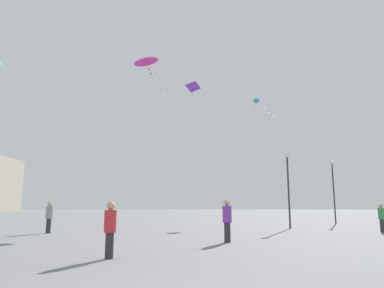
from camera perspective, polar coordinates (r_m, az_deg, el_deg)
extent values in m
cylinder|color=#2D2D33|center=(22.80, -21.80, -11.96)|extent=(0.27, 0.27, 0.82)
cylinder|color=gray|center=(22.77, -21.68, -10.04)|extent=(0.39, 0.39, 0.71)
sphere|color=tan|center=(22.77, -21.60, -8.81)|extent=(0.27, 0.27, 0.27)
cylinder|color=#2D2D33|center=(24.64, 27.93, -11.38)|extent=(0.25, 0.25, 0.77)
cylinder|color=#388C47|center=(24.62, 27.80, -9.72)|extent=(0.37, 0.37, 0.67)
sphere|color=tan|center=(24.61, 27.71, -8.66)|extent=(0.25, 0.25, 0.25)
cylinder|color=#2D2D33|center=(11.45, -12.97, -15.42)|extent=(0.25, 0.25, 0.77)
cylinder|color=red|center=(11.40, -12.83, -11.84)|extent=(0.37, 0.37, 0.67)
sphere|color=tan|center=(11.39, -12.74, -9.54)|extent=(0.25, 0.25, 0.25)
cylinder|color=#2D2D33|center=(16.07, 5.63, -13.79)|extent=(0.27, 0.27, 0.83)
cylinder|color=purple|center=(16.03, 5.58, -11.02)|extent=(0.40, 0.40, 0.72)
sphere|color=tan|center=(16.03, 5.55, -9.24)|extent=(0.27, 0.27, 0.27)
cone|color=#1EB2C6|center=(43.48, 10.17, 6.79)|extent=(0.89, 0.81, 0.55)
sphere|color=#1EB2C6|center=(43.54, 10.11, 6.48)|extent=(0.10, 0.10, 0.10)
sphere|color=#1EB2C6|center=(43.61, 10.04, 6.16)|extent=(0.10, 0.10, 0.10)
sphere|color=#1EB2C6|center=(43.68, 9.98, 5.85)|extent=(0.10, 0.10, 0.10)
cylinder|color=silver|center=(33.37, 16.49, 1.01)|extent=(4.02, 19.10, 12.54)
pyramid|color=purple|center=(34.81, 0.14, 9.06)|extent=(1.41, 1.22, 0.69)
sphere|color=purple|center=(34.85, 0.11, 8.64)|extent=(0.10, 0.10, 0.10)
sphere|color=purple|center=(34.92, 0.07, 8.24)|extent=(0.10, 0.10, 0.10)
sphere|color=purple|center=(34.98, 0.03, 7.84)|extent=(0.10, 0.10, 0.10)
cylinder|color=silver|center=(27.92, -8.43, 1.66)|extent=(8.20, 11.88, 11.48)
cone|color=#D12899|center=(19.86, -7.35, 13.06)|extent=(1.50, 1.29, 1.04)
sphere|color=#D12899|center=(19.87, -7.07, 12.39)|extent=(0.10, 0.10, 0.10)
sphere|color=#D12899|center=(19.89, -6.80, 11.71)|extent=(0.10, 0.10, 0.10)
sphere|color=#D12899|center=(19.91, -6.53, 11.04)|extent=(0.10, 0.10, 0.10)
cylinder|color=silver|center=(17.46, -1.55, 2.51)|extent=(4.06, 2.15, 7.94)
cylinder|color=#2D2D30|center=(34.05, 21.58, -7.34)|extent=(0.12, 0.12, 5.18)
sphere|color=#EAE5C6|center=(34.24, 21.29, -2.77)|extent=(0.36, 0.36, 0.36)
cylinder|color=#2D2D30|center=(26.16, 15.07, -7.42)|extent=(0.12, 0.12, 4.94)
sphere|color=#EAE5C6|center=(26.39, 14.82, -1.73)|extent=(0.36, 0.36, 0.36)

